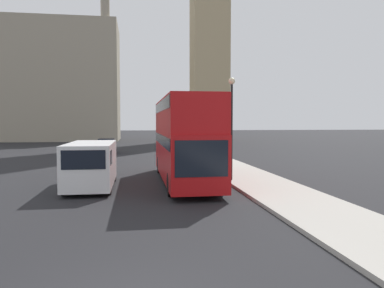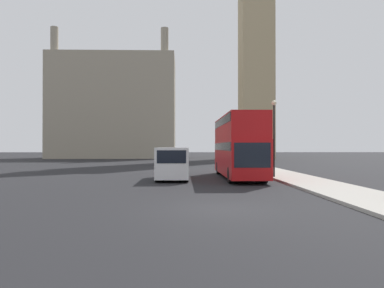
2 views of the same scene
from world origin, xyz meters
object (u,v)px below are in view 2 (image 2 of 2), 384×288
(clock_tower, at_px, (256,1))
(white_van, at_px, (173,162))
(red_double_decker_bus, at_px, (238,144))
(parked_sedan, at_px, (170,159))
(street_lamp, at_px, (274,126))

(clock_tower, bearing_deg, white_van, -107.89)
(white_van, bearing_deg, red_double_decker_bus, 14.23)
(red_double_decker_bus, distance_m, parked_sedan, 21.32)
(street_lamp, height_order, parked_sedan, street_lamp)
(clock_tower, height_order, red_double_decker_bus, clock_tower)
(parked_sedan, bearing_deg, red_double_decker_bus, -74.26)
(red_double_decker_bus, distance_m, street_lamp, 2.90)
(white_van, distance_m, street_lamp, 7.84)
(red_double_decker_bus, height_order, street_lamp, street_lamp)
(clock_tower, relative_size, parked_sedan, 13.59)
(red_double_decker_bus, distance_m, white_van, 5.17)
(clock_tower, distance_m, street_lamp, 55.64)
(clock_tower, height_order, parked_sedan, clock_tower)
(clock_tower, relative_size, white_van, 10.83)
(red_double_decker_bus, bearing_deg, clock_tower, 77.16)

